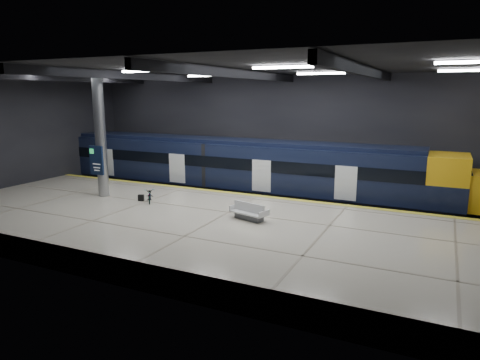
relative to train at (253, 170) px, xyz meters
The scene contains 10 objects.
ground 6.09m from the train, 73.60° to the right, with size 30.00×30.00×0.00m, color black.
room_shell 6.80m from the train, 73.61° to the right, with size 30.10×16.10×8.05m.
platform 8.30m from the train, 78.57° to the right, with size 30.00×11.00×1.10m, color beige.
safety_strip 3.33m from the train, 59.51° to the right, with size 30.00×0.40×0.01m, color gold.
rails 2.56m from the train, ahead, with size 30.00×1.52×0.16m.
train is the anchor object (origin of this frame).
bench 7.88m from the train, 67.29° to the right, with size 1.95×1.21×0.80m.
bicycle 7.29m from the train, 115.20° to the right, with size 0.52×1.49×0.78m, color #99999E.
pannier_bag 7.59m from the train, 119.32° to the right, with size 0.30×0.18×0.35m, color black.
info_column 9.44m from the train, 134.38° to the right, with size 0.90×0.78×6.90m.
Camera 1 is at (9.23, -19.07, 6.83)m, focal length 32.00 mm.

